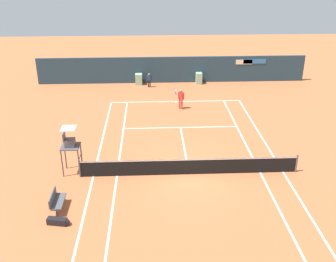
# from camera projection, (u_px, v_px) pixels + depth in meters

# --- Properties ---
(ground_plane) EXTENTS (80.00, 80.00, 0.01)m
(ground_plane) POSITION_uv_depth(u_px,v_px,m) (188.00, 169.00, 22.39)
(ground_plane) COLOR #BC6038
(tennis_net) EXTENTS (12.10, 0.10, 1.07)m
(tennis_net) POSITION_uv_depth(u_px,v_px,m) (189.00, 166.00, 21.65)
(tennis_net) COLOR #4C4C51
(tennis_net) RESTS_ON ground_plane
(sponsor_back_wall) EXTENTS (25.00, 1.02, 2.44)m
(sponsor_back_wall) POSITION_uv_depth(u_px,v_px,m) (172.00, 70.00, 36.80)
(sponsor_back_wall) COLOR #233D4C
(sponsor_back_wall) RESTS_ON ground_plane
(umpire_chair) EXTENTS (1.00, 1.00, 2.72)m
(umpire_chair) POSITION_uv_depth(u_px,v_px,m) (70.00, 144.00, 21.35)
(umpire_chair) COLOR #47474C
(umpire_chair) RESTS_ON ground_plane
(player_bench) EXTENTS (0.54, 1.39, 0.88)m
(player_bench) POSITION_uv_depth(u_px,v_px,m) (56.00, 200.00, 18.71)
(player_bench) COLOR #38383D
(player_bench) RESTS_ON ground_plane
(equipment_bag) EXTENTS (1.06, 0.47, 0.32)m
(equipment_bag) POSITION_uv_depth(u_px,v_px,m) (59.00, 221.00, 17.77)
(equipment_bag) COLOR black
(equipment_bag) RESTS_ON ground_plane
(player_on_baseline) EXTENTS (0.83, 0.65, 1.84)m
(player_on_baseline) POSITION_uv_depth(u_px,v_px,m) (181.00, 97.00, 30.62)
(player_on_baseline) COLOR red
(player_on_baseline) RESTS_ON ground_plane
(ball_kid_left_post) EXTENTS (0.43, 0.20, 1.30)m
(ball_kid_left_post) POSITION_uv_depth(u_px,v_px,m) (149.00, 79.00, 35.63)
(ball_kid_left_post) COLOR black
(ball_kid_left_post) RESTS_ON ground_plane
(tennis_ball_near_service_line) EXTENTS (0.07, 0.07, 0.07)m
(tennis_ball_near_service_line) POSITION_uv_depth(u_px,v_px,m) (203.00, 128.00, 27.55)
(tennis_ball_near_service_line) COLOR #CCE033
(tennis_ball_near_service_line) RESTS_ON ground_plane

